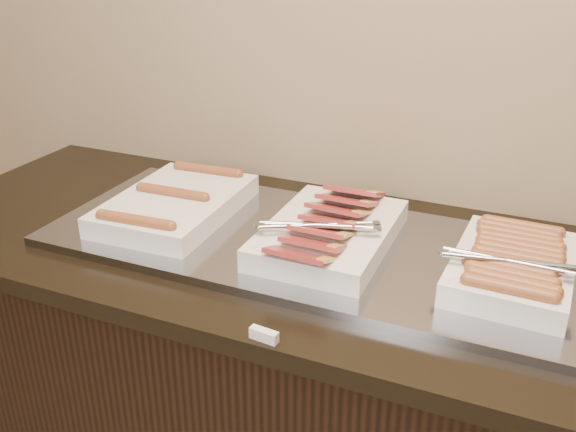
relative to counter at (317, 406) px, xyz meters
The scene contains 6 objects.
counter is the anchor object (origin of this frame).
warming_tray 0.46m from the counter, behind, with size 1.20×0.50×0.02m, color #92949F.
dish_left 0.62m from the counter, behind, with size 0.28×0.41×0.07m.
dish_center 0.50m from the counter, ahead, with size 0.27×0.41×0.09m.
dish_right 0.65m from the counter, ahead, with size 0.26×0.35×0.08m.
label_holder 0.58m from the counter, 85.07° to the right, with size 0.05×0.02×0.02m, color silver.
Camera 1 is at (0.45, 0.93, 1.57)m, focal length 40.00 mm.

